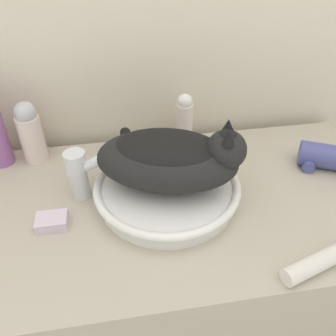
{
  "coord_description": "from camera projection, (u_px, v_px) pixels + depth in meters",
  "views": [
    {
      "loc": [
        -0.1,
        -0.33,
        1.4
      ],
      "look_at": [
        0.01,
        0.28,
        0.93
      ],
      "focal_mm": 38.0,
      "sensor_mm": 36.0,
      "label": 1
    }
  ],
  "objects": [
    {
      "name": "deodorant_stick",
      "position": [
        184.0,
        121.0,
        0.98
      ],
      "size": [
        0.05,
        0.05,
        0.16
      ],
      "color": "silver",
      "rests_on": "vanity_counter"
    },
    {
      "name": "faucet",
      "position": [
        81.0,
        171.0,
        0.81
      ],
      "size": [
        0.13,
        0.06,
        0.14
      ],
      "rotation": [
        0.0,
        0.0,
        -0.2
      ],
      "color": "silver",
      "rests_on": "vanity_counter"
    },
    {
      "name": "cream_tube",
      "position": [
        322.0,
        261.0,
        0.68
      ],
      "size": [
        0.18,
        0.09,
        0.04
      ],
      "rotation": [
        0.0,
        0.0,
        0.3
      ],
      "color": "silver",
      "rests_on": "vanity_counter"
    },
    {
      "name": "hair_dryer",
      "position": [
        334.0,
        158.0,
        0.92
      ],
      "size": [
        0.2,
        0.14,
        0.07
      ],
      "rotation": [
        0.0,
        0.0,
        -0.46
      ],
      "color": "#474C8C",
      "rests_on": "vanity_counter"
    },
    {
      "name": "soap_bar",
      "position": [
        52.0,
        221.0,
        0.77
      ],
      "size": [
        0.07,
        0.05,
        0.02
      ],
      "color": "silver",
      "rests_on": "vanity_counter"
    },
    {
      "name": "cat",
      "position": [
        171.0,
        157.0,
        0.78
      ],
      "size": [
        0.35,
        0.34,
        0.16
      ],
      "rotation": [
        0.0,
        0.0,
        6.0
      ],
      "color": "black",
      "rests_on": "sink_basin"
    },
    {
      "name": "sink_basin",
      "position": [
        167.0,
        189.0,
        0.84
      ],
      "size": [
        0.34,
        0.34,
        0.05
      ],
      "color": "white",
      "rests_on": "vanity_counter"
    },
    {
      "name": "vanity_counter",
      "position": [
        166.0,
        301.0,
        1.09
      ],
      "size": [
        1.15,
        0.56,
        0.83
      ],
      "color": "#B2A893",
      "rests_on": "ground_plane"
    },
    {
      "name": "lotion_bottle_white",
      "position": [
        31.0,
        132.0,
        0.92
      ],
      "size": [
        0.06,
        0.06,
        0.17
      ],
      "color": "silver",
      "rests_on": "vanity_counter"
    },
    {
      "name": "wall_back",
      "position": [
        143.0,
        1.0,
        0.88
      ],
      "size": [
        8.0,
        0.05,
        2.4
      ],
      "color": "beige",
      "rests_on": "ground_plane"
    }
  ]
}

